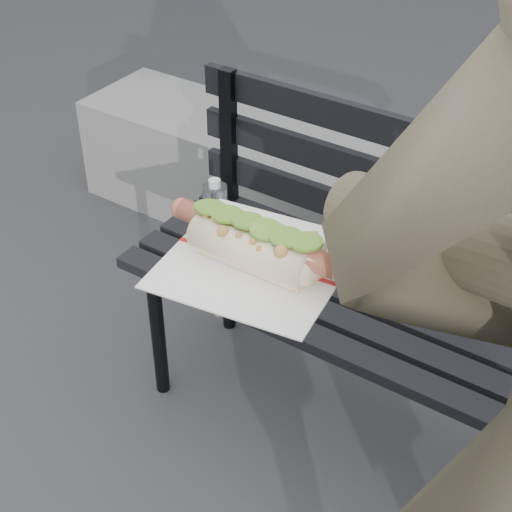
{
  "coord_description": "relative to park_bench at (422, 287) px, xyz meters",
  "views": [
    {
      "loc": [
        0.46,
        -0.51,
        1.71
      ],
      "look_at": [
        0.08,
        0.06,
        1.21
      ],
      "focal_mm": 55.0,
      "sensor_mm": 36.0,
      "label": 1
    }
  ],
  "objects": [
    {
      "name": "held_hotdog",
      "position": [
        0.31,
        -0.82,
        0.71
      ],
      "size": [
        0.64,
        0.3,
        0.2
      ],
      "color": "#484430"
    },
    {
      "name": "park_bench",
      "position": [
        0.0,
        0.0,
        0.0
      ],
      "size": [
        1.5,
        0.44,
        0.88
      ],
      "color": "black",
      "rests_on": "ground"
    },
    {
      "name": "concrete_block",
      "position": [
        -1.01,
        0.64,
        -0.32
      ],
      "size": [
        1.2,
        0.4,
        0.4
      ],
      "primitive_type": "cube",
      "color": "slate",
      "rests_on": "ground"
    }
  ]
}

